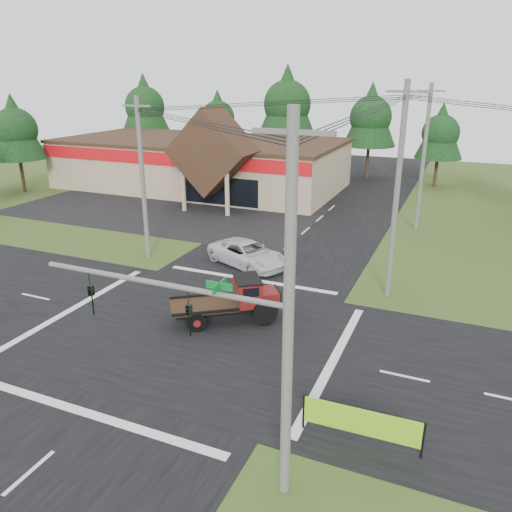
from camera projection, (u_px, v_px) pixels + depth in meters
The scene contains 19 objects.
ground at pixel (192, 331), 24.12m from camera, with size 120.00×120.00×0.00m, color #3A4F1C.
road_ns at pixel (192, 331), 24.11m from camera, with size 12.00×120.00×0.02m, color black.
road_ew at pixel (192, 331), 24.11m from camera, with size 120.00×12.00×0.02m, color black.
parking_apron at pixel (163, 211), 45.72m from camera, with size 28.00×14.00×0.02m, color black.
cvs_building at pixel (202, 162), 54.56m from camera, with size 30.40×18.20×9.19m.
traffic_signal_mast at pixel (231, 348), 13.98m from camera, with size 8.12×0.24×7.00m.
utility_pole_nr at pixel (288, 320), 12.95m from camera, with size 2.00×0.30×11.00m.
utility_pole_nw at pixel (143, 179), 32.17m from camera, with size 2.00×0.30×10.50m.
utility_pole_ne at pixel (397, 192), 26.09m from camera, with size 2.00×0.30×11.50m.
utility_pole_n at pixel (424, 158), 38.26m from camera, with size 2.00×0.30×11.20m.
tree_row_a at pixel (145, 105), 67.08m from camera, with size 6.72×6.72×12.12m.
tree_row_b at pixel (218, 116), 65.57m from camera, with size 5.60×5.60×10.10m.
tree_row_c at pixel (287, 102), 60.33m from camera, with size 7.28×7.28×13.13m.
tree_row_d at pixel (371, 115), 57.96m from camera, with size 6.16×6.16×11.11m.
tree_row_e at pixel (441, 131), 53.73m from camera, with size 5.04×5.04×9.09m.
tree_side_w at pixel (15, 127), 50.97m from camera, with size 5.60×5.60×10.10m.
antique_flatbed_truck at pixel (226, 300), 24.78m from camera, with size 2.06×5.40×2.26m, color #4E100B, non-canonical shape.
roadside_banner at pixel (361, 426), 16.52m from camera, with size 4.04×0.12×1.38m, color #84CB1B, non-canonical shape.
white_pickup at pixel (247, 254), 32.23m from camera, with size 2.62×5.68×1.58m, color silver.
Camera 1 is at (11.28, -18.52, 11.58)m, focal length 35.00 mm.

